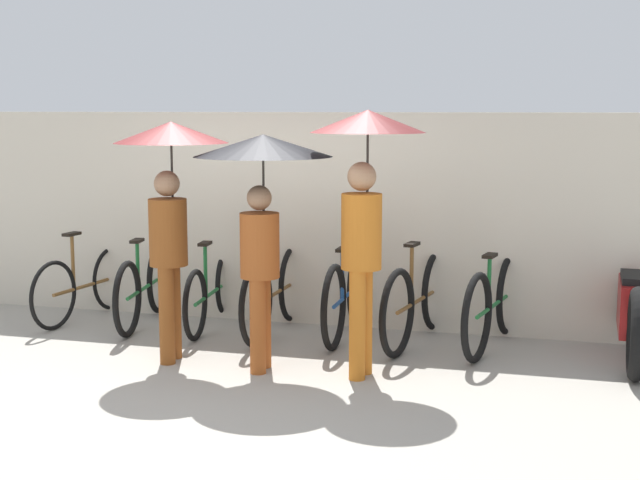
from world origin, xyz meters
The scene contains 13 objects.
ground_plane centered at (0.00, 0.00, 0.00)m, with size 30.00×30.00×0.00m, color #9E998E.
back_wall centered at (0.00, 2.11, 1.05)m, with size 13.28×0.12×2.09m.
parked_bicycle_0 centered at (-2.05, 1.67, 0.36)m, with size 0.44×1.64×0.99m.
parked_bicycle_1 centered at (-1.37, 1.63, 0.38)m, with size 0.46×1.73×0.97m.
parked_bicycle_2 centered at (-0.69, 1.71, 0.36)m, with size 0.44×1.74×1.11m.
parked_bicycle_3 centered at (0.00, 1.64, 0.40)m, with size 0.44×1.81×1.11m.
parked_bicycle_4 centered at (0.68, 1.69, 0.40)m, with size 0.44×1.77×1.03m.
parked_bicycle_5 centered at (1.37, 1.64, 0.40)m, with size 0.50×1.85×1.06m.
parked_bicycle_6 centered at (2.05, 1.65, 0.40)m, with size 0.53×1.82×1.10m.
pedestrian_leading centered at (-0.58, 0.58, 1.57)m, with size 0.96×0.96×2.02m.
pedestrian_center centered at (0.25, 0.53, 1.57)m, with size 1.13×1.13×1.92m.
pedestrian_trailing centered at (1.10, 0.56, 1.62)m, with size 0.92×0.92×2.12m.
motorcycle centered at (3.23, 1.61, 0.42)m, with size 0.58×2.10×0.94m.
Camera 1 is at (2.59, -6.28, 2.13)m, focal length 50.00 mm.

